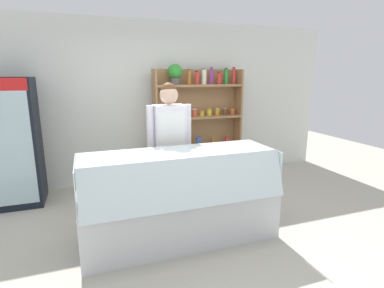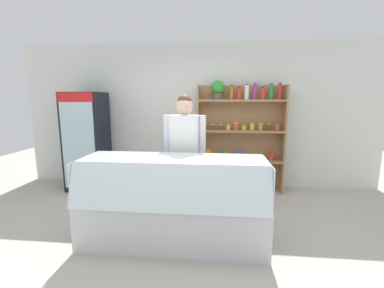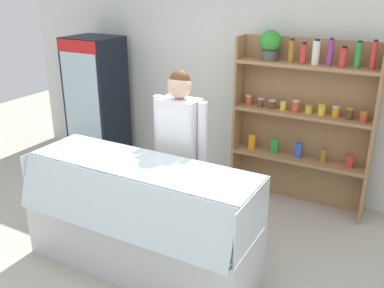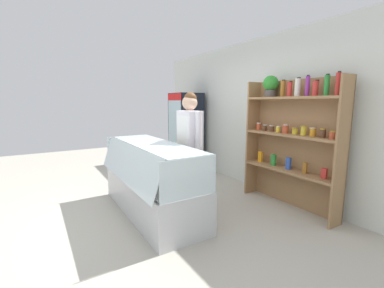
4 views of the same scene
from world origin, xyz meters
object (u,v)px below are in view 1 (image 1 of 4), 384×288
(drinks_fridge, at_px, (12,143))
(shop_clerk, at_px, (170,139))
(shelving_unit, at_px, (196,116))
(deli_display_case, at_px, (180,212))

(drinks_fridge, bearing_deg, shop_clerk, -28.72)
(drinks_fridge, height_order, shelving_unit, shelving_unit)
(drinks_fridge, bearing_deg, shelving_unit, 3.79)
(deli_display_case, bearing_deg, drinks_fridge, 138.51)
(deli_display_case, bearing_deg, shelving_unit, 64.81)
(shop_clerk, bearing_deg, drinks_fridge, 151.28)
(drinks_fridge, xyz_separation_m, deli_display_case, (1.91, -1.69, -0.58))
(drinks_fridge, relative_size, shelving_unit, 0.90)
(shelving_unit, relative_size, deli_display_case, 0.94)
(shelving_unit, bearing_deg, deli_display_case, -115.19)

